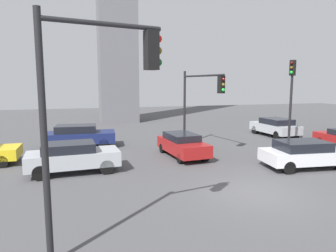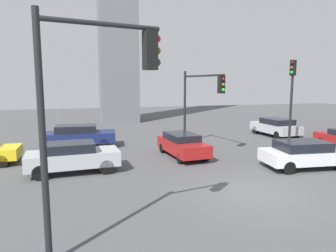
% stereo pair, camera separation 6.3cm
% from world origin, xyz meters
% --- Properties ---
extents(ground_plane, '(90.38, 90.38, 0.00)m').
position_xyz_m(ground_plane, '(0.00, 0.00, 0.00)').
color(ground_plane, '#4C4C4F').
extents(traffic_light_0, '(3.01, 0.80, 5.92)m').
position_xyz_m(traffic_light_0, '(-6.18, -2.51, 4.17)').
color(traffic_light_0, black).
rests_on(traffic_light_0, ground_plane).
extents(traffic_light_1, '(0.49, 0.44, 5.80)m').
position_xyz_m(traffic_light_1, '(6.83, 6.95, 4.00)').
color(traffic_light_1, black).
rests_on(traffic_light_1, ground_plane).
extents(traffic_light_2, '(1.06, 4.40, 5.13)m').
position_xyz_m(traffic_light_2, '(0.90, 8.03, 3.65)').
color(traffic_light_2, black).
rests_on(traffic_light_2, ground_plane).
extents(car_0, '(2.08, 4.25, 1.37)m').
position_xyz_m(car_0, '(-0.84, 6.59, 0.73)').
color(car_0, maroon).
rests_on(car_0, ground_plane).
extents(car_2, '(4.40, 2.05, 1.48)m').
position_xyz_m(car_2, '(-7.01, 4.97, 0.79)').
color(car_2, '#ADB2B7').
rests_on(car_2, ground_plane).
extents(car_4, '(4.50, 2.40, 1.40)m').
position_xyz_m(car_4, '(4.35, 2.53, 0.74)').
color(car_4, silver).
rests_on(car_4, ground_plane).
extents(car_5, '(2.11, 4.37, 1.47)m').
position_xyz_m(car_5, '(8.78, 11.16, 0.78)').
color(car_5, '#ADB2B7').
rests_on(car_5, ground_plane).
extents(car_6, '(4.79, 2.29, 1.51)m').
position_xyz_m(car_6, '(-6.69, 11.10, 0.80)').
color(car_6, navy).
rests_on(car_6, ground_plane).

